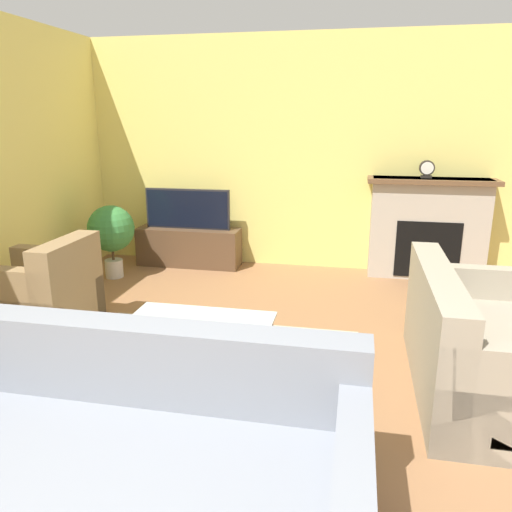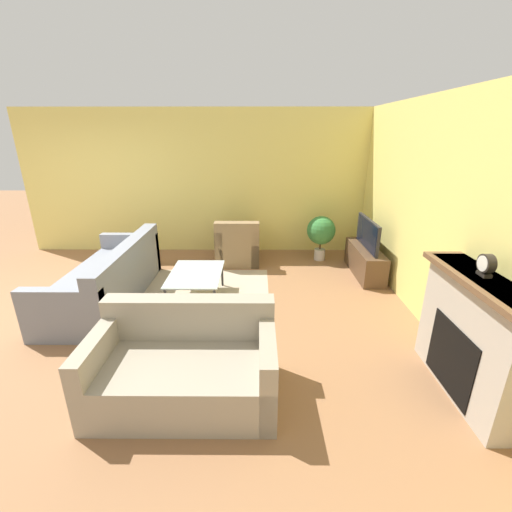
# 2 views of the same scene
# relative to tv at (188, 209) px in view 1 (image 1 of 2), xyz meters

# --- Properties ---
(wall_back) EXTENTS (7.88, 0.06, 2.70)m
(wall_back) POSITION_rel_tv_xyz_m (1.20, 0.29, 0.64)
(wall_back) COLOR #EADB72
(wall_back) RESTS_ON ground_plane
(area_rug) EXTENTS (2.22, 1.92, 0.00)m
(area_rug) POSITION_rel_tv_xyz_m (0.96, -2.59, -0.71)
(area_rug) COLOR #B7A88E
(area_rug) RESTS_ON ground_plane
(fireplace) EXTENTS (1.38, 0.38, 1.13)m
(fireplace) POSITION_rel_tv_xyz_m (2.80, 0.10, -0.12)
(fireplace) COLOR #B2A899
(fireplace) RESTS_ON ground_plane
(tv_stand) EXTENTS (1.26, 0.36, 0.47)m
(tv_stand) POSITION_rel_tv_xyz_m (0.00, 0.00, -0.47)
(tv_stand) COLOR brown
(tv_stand) RESTS_ON ground_plane
(tv) EXTENTS (1.04, 0.06, 0.48)m
(tv) POSITION_rel_tv_xyz_m (0.00, 0.00, 0.00)
(tv) COLOR #232328
(tv) RESTS_ON tv_stand
(couch_sectional) EXTENTS (2.31, 0.94, 0.82)m
(couch_sectional) POSITION_rel_tv_xyz_m (0.95, -3.92, -0.42)
(couch_sectional) COLOR gray
(couch_sectional) RESTS_ON ground_plane
(couch_loveseat) EXTENTS (0.91, 1.59, 0.82)m
(couch_loveseat) POSITION_rel_tv_xyz_m (2.85, -2.44, -0.42)
(couch_loveseat) COLOR #9E937F
(couch_loveseat) RESTS_ON ground_plane
(armchair_by_window) EXTENTS (0.82, 0.78, 0.82)m
(armchair_by_window) POSITION_rel_tv_xyz_m (-0.56, -2.16, -0.41)
(armchair_by_window) COLOR #8C704C
(armchair_by_window) RESTS_ON ground_plane
(coffee_table) EXTENTS (1.02, 0.72, 0.41)m
(coffee_table) POSITION_rel_tv_xyz_m (0.96, -2.67, -0.34)
(coffee_table) COLOR #333338
(coffee_table) RESTS_ON ground_plane
(potted_plant) EXTENTS (0.52, 0.52, 0.83)m
(potted_plant) POSITION_rel_tv_xyz_m (-0.69, -0.63, -0.16)
(potted_plant) COLOR beige
(potted_plant) RESTS_ON ground_plane
(mantel_clock) EXTENTS (0.16, 0.07, 0.19)m
(mantel_clock) POSITION_rel_tv_xyz_m (2.73, 0.10, 0.52)
(mantel_clock) COLOR #28231E
(mantel_clock) RESTS_ON fireplace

